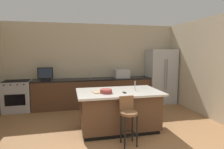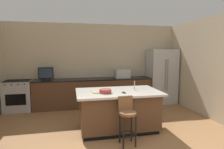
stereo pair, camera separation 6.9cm
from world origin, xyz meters
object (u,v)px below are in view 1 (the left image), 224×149
(fruit_bowl, at_px, (106,91))
(microwave, at_px, (122,73))
(refrigerator, at_px, (161,76))
(tv_monitor, at_px, (45,74))
(kitchen_island, at_px, (119,110))
(bar_stool_center, at_px, (128,116))
(cell_phone, at_px, (124,93))
(range_oven, at_px, (18,96))
(cutting_board, at_px, (101,92))

(fruit_bowl, bearing_deg, microwave, 65.86)
(refrigerator, xyz_separation_m, tv_monitor, (-3.88, -0.01, 0.17))
(kitchen_island, distance_m, bar_stool_center, 0.73)
(refrigerator, relative_size, bar_stool_center, 2.00)
(bar_stool_center, bearing_deg, cell_phone, 80.01)
(range_oven, height_order, bar_stool_center, range_oven)
(range_oven, distance_m, tv_monitor, 1.06)
(kitchen_island, height_order, range_oven, range_oven)
(bar_stool_center, distance_m, cell_phone, 0.63)
(refrigerator, relative_size, cell_phone, 12.59)
(microwave, bearing_deg, range_oven, -179.98)
(refrigerator, xyz_separation_m, cutting_board, (-2.49, -2.01, -0.02))
(microwave, xyz_separation_m, cell_phone, (-0.57, -2.23, -0.15))
(tv_monitor, relative_size, fruit_bowl, 1.73)
(bar_stool_center, relative_size, cell_phone, 6.30)
(cell_phone, bearing_deg, microwave, 76.21)
(range_oven, relative_size, microwave, 1.97)
(range_oven, xyz_separation_m, cell_phone, (2.72, -2.23, 0.45))
(refrigerator, xyz_separation_m, bar_stool_center, (-2.07, -2.71, -0.38))
(refrigerator, height_order, cell_phone, refrigerator)
(kitchen_island, relative_size, refrigerator, 1.00)
(range_oven, distance_m, bar_stool_center, 3.82)
(kitchen_island, relative_size, cutting_board, 5.20)
(bar_stool_center, height_order, fruit_bowl, fruit_bowl)
(tv_monitor, distance_m, cutting_board, 2.44)
(range_oven, height_order, cell_phone, range_oven)
(cutting_board, bearing_deg, bar_stool_center, -58.79)
(microwave, distance_m, cutting_board, 2.32)
(range_oven, bearing_deg, refrigerator, -0.49)
(fruit_bowl, relative_size, cutting_board, 0.72)
(bar_stool_center, relative_size, cutting_board, 2.60)
(refrigerator, bearing_deg, range_oven, 179.51)
(refrigerator, distance_m, microwave, 1.43)
(fruit_bowl, bearing_deg, bar_stool_center, -61.11)
(tv_monitor, xyz_separation_m, cell_phone, (1.88, -2.18, -0.19))
(fruit_bowl, relative_size, cell_phone, 1.74)
(microwave, xyz_separation_m, bar_stool_center, (-0.65, -2.75, -0.51))
(kitchen_island, relative_size, fruit_bowl, 7.25)
(refrigerator, distance_m, tv_monitor, 3.88)
(refrigerator, bearing_deg, fruit_bowl, -138.39)
(cell_phone, distance_m, cutting_board, 0.53)
(kitchen_island, distance_m, cell_phone, 0.50)
(bar_stool_center, bearing_deg, range_oven, 132.01)
(kitchen_island, height_order, microwave, microwave)
(cell_phone, bearing_deg, refrigerator, 48.30)
(microwave, distance_m, fruit_bowl, 2.38)
(range_oven, bearing_deg, cutting_board, -42.72)
(microwave, xyz_separation_m, cutting_board, (-1.07, -2.05, -0.15))
(kitchen_island, bearing_deg, fruit_bowl, -156.06)
(microwave, bearing_deg, cell_phone, -104.43)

